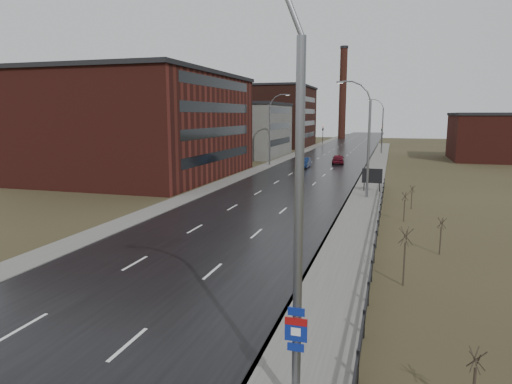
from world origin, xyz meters
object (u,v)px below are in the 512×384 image
Objects in this scene: billboard at (372,177)px; car_far at (338,159)px; streetlight_main at (286,197)px; car_near at (304,163)px.

billboard reaches higher than car_far.
streetlight_main is 4.68× the size of billboard.
streetlight_main is at bearing 90.38° from car_far.
streetlight_main is 65.64m from car_far.
billboard is at bearing 89.05° from streetlight_main.
billboard is at bearing 98.74° from car_far.
billboard is 0.54× the size of car_far.
car_far reaches higher than car_near.
car_far is at bearing 103.66° from billboard.
car_near is at bearing 53.53° from car_far.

